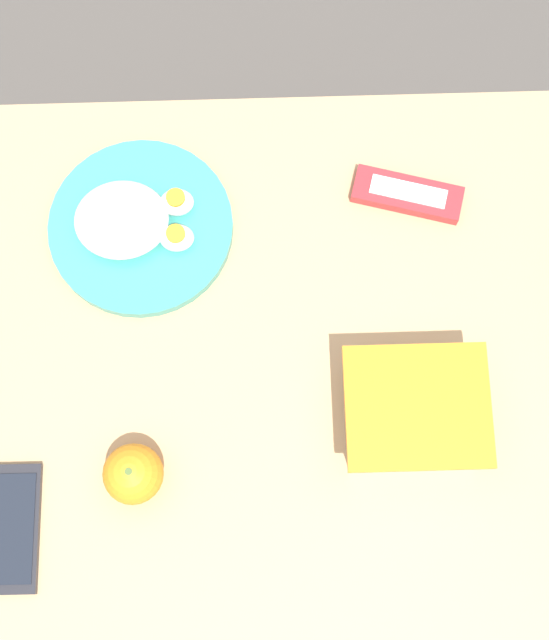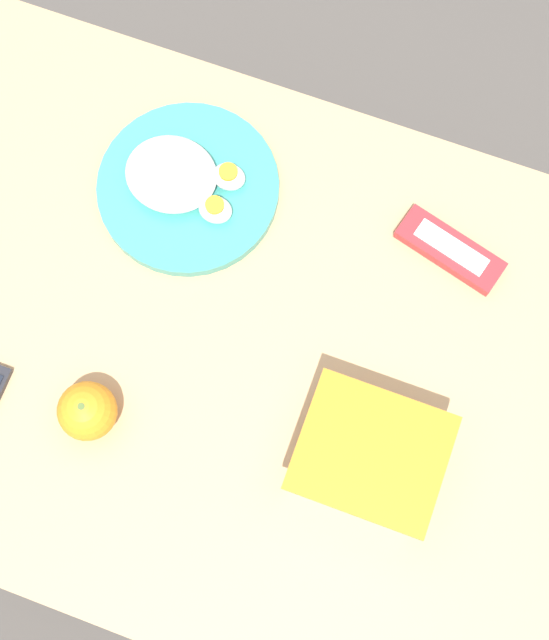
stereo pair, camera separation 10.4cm
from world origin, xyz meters
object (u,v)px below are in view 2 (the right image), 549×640
(orange_fruit, at_px, (87,411))
(candy_bar, at_px, (450,250))
(rice_plate, at_px, (185,184))
(food_container, at_px, (368,456))

(orange_fruit, height_order, candy_bar, orange_fruit)
(rice_plate, distance_m, candy_bar, 0.36)
(orange_fruit, xyz_separation_m, rice_plate, (0.00, -0.32, -0.02))
(food_container, height_order, candy_bar, food_container)
(rice_plate, bearing_deg, orange_fruit, 90.19)
(orange_fruit, distance_m, candy_bar, 0.51)
(orange_fruit, bearing_deg, candy_bar, -134.71)
(food_container, relative_size, orange_fruit, 2.33)
(food_container, bearing_deg, candy_bar, -93.31)
(food_container, distance_m, rice_plate, 0.43)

